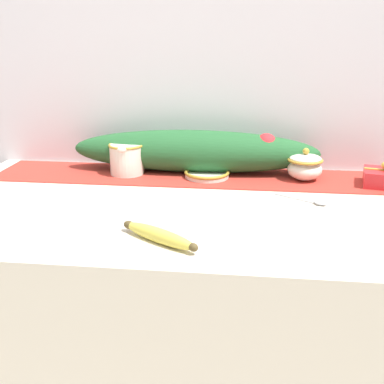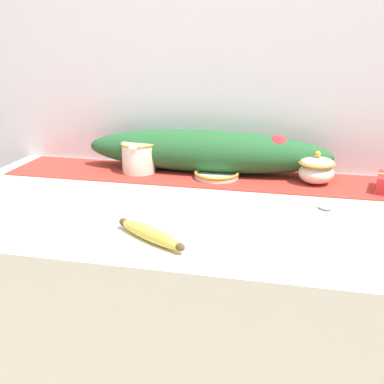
{
  "view_description": "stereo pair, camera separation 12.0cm",
  "coord_description": "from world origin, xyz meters",
  "px_view_note": "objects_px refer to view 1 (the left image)",
  "views": [
    {
      "loc": [
        0.17,
        -1.18,
        1.32
      ],
      "look_at": [
        0.03,
        -0.05,
        0.94
      ],
      "focal_mm": 45.0,
      "sensor_mm": 36.0,
      "label": 1
    },
    {
      "loc": [
        0.28,
        -1.16,
        1.32
      ],
      "look_at": [
        0.03,
        -0.05,
        0.94
      ],
      "focal_mm": 45.0,
      "sensor_mm": 36.0,
      "label": 2
    }
  ],
  "objects_px": {
    "cream_pitcher": "(127,158)",
    "small_dish": "(207,174)",
    "banana": "(159,235)",
    "sugar_bowl": "(305,166)",
    "spoon": "(317,202)"
  },
  "relations": [
    {
      "from": "sugar_bowl",
      "to": "small_dish",
      "type": "relative_size",
      "value": 0.76
    },
    {
      "from": "spoon",
      "to": "sugar_bowl",
      "type": "bearing_deg",
      "value": 125.88
    },
    {
      "from": "small_dish",
      "to": "banana",
      "type": "height_order",
      "value": "banana"
    },
    {
      "from": "small_dish",
      "to": "spoon",
      "type": "distance_m",
      "value": 0.37
    },
    {
      "from": "cream_pitcher",
      "to": "spoon",
      "type": "distance_m",
      "value": 0.6
    },
    {
      "from": "spoon",
      "to": "small_dish",
      "type": "bearing_deg",
      "value": 179.32
    },
    {
      "from": "sugar_bowl",
      "to": "small_dish",
      "type": "xyz_separation_m",
      "value": [
        -0.29,
        -0.01,
        -0.03
      ]
    },
    {
      "from": "sugar_bowl",
      "to": "spoon",
      "type": "distance_m",
      "value": 0.21
    },
    {
      "from": "cream_pitcher",
      "to": "small_dish",
      "type": "relative_size",
      "value": 0.92
    },
    {
      "from": "cream_pitcher",
      "to": "small_dish",
      "type": "distance_m",
      "value": 0.26
    },
    {
      "from": "cream_pitcher",
      "to": "banana",
      "type": "distance_m",
      "value": 0.53
    },
    {
      "from": "cream_pitcher",
      "to": "spoon",
      "type": "height_order",
      "value": "cream_pitcher"
    },
    {
      "from": "sugar_bowl",
      "to": "spoon",
      "type": "relative_size",
      "value": 0.78
    },
    {
      "from": "banana",
      "to": "small_dish",
      "type": "bearing_deg",
      "value": 83.04
    },
    {
      "from": "cream_pitcher",
      "to": "sugar_bowl",
      "type": "xyz_separation_m",
      "value": [
        0.55,
        -0.0,
        -0.01
      ]
    }
  ]
}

